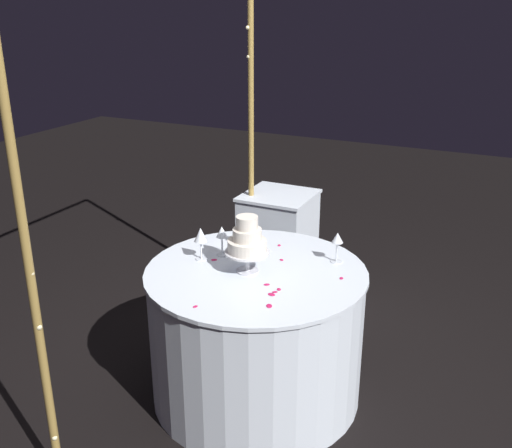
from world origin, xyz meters
TOP-DOWN VIEW (x-y plane):
  - ground_plane at (0.00, 0.00)m, footprint 12.00×12.00m
  - decorative_arch at (0.00, 0.49)m, footprint 1.93×0.05m
  - main_table at (0.00, 0.00)m, footprint 1.11×1.11m
  - side_table at (1.05, 0.34)m, footprint 0.45×0.45m
  - tiered_cake at (-0.03, 0.03)m, footprint 0.22×0.22m
  - wine_glass_0 at (0.27, 0.21)m, footprint 0.06×0.06m
  - wine_glass_1 at (0.27, -0.32)m, footprint 0.06×0.06m
  - wine_glass_2 at (-0.00, 0.31)m, footprint 0.07×0.07m
  - wine_glass_3 at (0.09, 0.24)m, footprint 0.06×0.06m
  - rose_petal_0 at (0.02, 0.25)m, footprint 0.04×0.04m
  - rose_petal_1 at (-0.45, 0.08)m, footprint 0.03×0.02m
  - rose_petal_2 at (-0.17, -0.18)m, footprint 0.03×0.03m
  - rose_petal_3 at (-0.20, -0.18)m, footprint 0.03×0.04m
  - rose_petal_4 at (-0.30, -0.21)m, footprint 0.05×0.04m
  - rose_petal_5 at (0.10, -0.41)m, footprint 0.03×0.02m
  - rose_petal_6 at (0.34, 0.02)m, footprint 0.03×0.03m
  - rose_petal_7 at (0.17, -0.06)m, footprint 0.03×0.03m
  - rose_petal_8 at (-0.12, -0.11)m, footprint 0.03×0.04m
  - rose_petal_9 at (-0.14, -0.19)m, footprint 0.03×0.03m

SIDE VIEW (x-z plane):
  - ground_plane at x=0.00m, z-range 0.00..0.00m
  - main_table at x=0.00m, z-range 0.00..0.72m
  - side_table at x=1.05m, z-range 0.00..0.77m
  - rose_petal_0 at x=0.02m, z-range 0.72..0.73m
  - rose_petal_1 at x=-0.45m, z-range 0.72..0.73m
  - rose_petal_2 at x=-0.17m, z-range 0.72..0.73m
  - rose_petal_3 at x=-0.20m, z-range 0.72..0.73m
  - rose_petal_4 at x=-0.30m, z-range 0.72..0.73m
  - rose_petal_5 at x=0.10m, z-range 0.72..0.73m
  - rose_petal_6 at x=0.34m, z-range 0.72..0.73m
  - rose_petal_7 at x=0.17m, z-range 0.72..0.73m
  - rose_petal_8 at x=-0.12m, z-range 0.72..0.73m
  - rose_petal_9 at x=-0.14m, z-range 0.72..0.73m
  - wine_glass_0 at x=0.27m, z-range 0.76..0.91m
  - wine_glass_3 at x=0.09m, z-range 0.76..0.92m
  - wine_glass_1 at x=0.27m, z-range 0.76..0.92m
  - wine_glass_2 at x=0.00m, z-range 0.76..0.94m
  - tiered_cake at x=-0.03m, z-range 0.74..1.03m
  - decorative_arch at x=0.00m, z-range 0.33..2.84m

